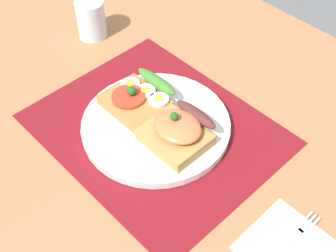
# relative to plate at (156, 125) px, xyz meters

# --- Properties ---
(ground_plane) EXTENTS (1.20, 0.90, 0.03)m
(ground_plane) POSITION_rel_plate_xyz_m (0.00, 0.00, -0.03)
(ground_plane) COLOR #A46C45
(placemat) EXTENTS (0.40, 0.32, 0.00)m
(placemat) POSITION_rel_plate_xyz_m (0.00, 0.00, -0.01)
(placemat) COLOR maroon
(placemat) RESTS_ON ground_plane
(plate) EXTENTS (0.25, 0.25, 0.01)m
(plate) POSITION_rel_plate_xyz_m (0.00, 0.00, 0.00)
(plate) COLOR white
(plate) RESTS_ON placemat
(sandwich_egg_tomato) EXTENTS (0.11, 0.10, 0.04)m
(sandwich_egg_tomato) POSITION_rel_plate_xyz_m (-0.05, 0.01, 0.02)
(sandwich_egg_tomato) COLOR olive
(sandwich_egg_tomato) RESTS_ON plate
(sandwich_salmon) EXTENTS (0.10, 0.10, 0.06)m
(sandwich_salmon) POSITION_rel_plate_xyz_m (0.05, 0.00, 0.03)
(sandwich_salmon) COLOR #AD874A
(sandwich_salmon) RESTS_ON plate
(napkin) EXTENTS (0.12, 0.12, 0.01)m
(napkin) POSITION_rel_plate_xyz_m (0.29, -0.02, -0.01)
(napkin) COLOR white
(napkin) RESTS_ON ground_plane
(fork) EXTENTS (0.02, 0.15, 0.00)m
(fork) POSITION_rel_plate_xyz_m (0.29, -0.02, -0.00)
(fork) COLOR #B7B7BC
(fork) RESTS_ON napkin
(drinking_glass) EXTENTS (0.06, 0.06, 0.08)m
(drinking_glass) POSITION_rel_plate_xyz_m (-0.29, 0.09, 0.03)
(drinking_glass) COLOR silver
(drinking_glass) RESTS_ON ground_plane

